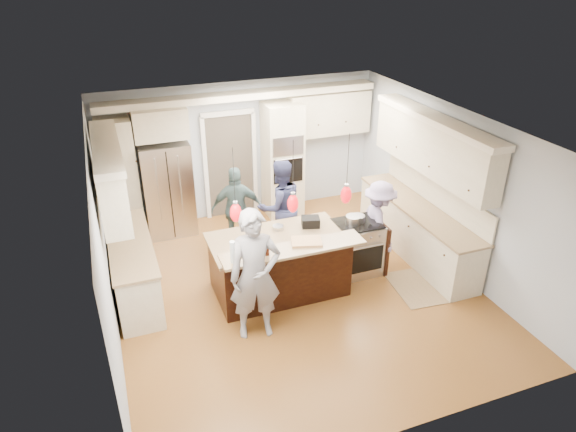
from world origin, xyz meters
name	(u,v)px	position (x,y,z in m)	size (l,w,h in m)	color
ground_plane	(296,289)	(0.00, 0.00, 0.00)	(6.00, 6.00, 0.00)	olive
room_shell	(296,185)	(0.00, 0.00, 1.82)	(5.54, 6.04, 2.72)	#B2BCC6
refrigerator	(168,189)	(-1.55, 2.64, 0.90)	(0.90, 0.70, 1.80)	#B7B7BC
oven_column	(283,160)	(0.75, 2.67, 1.15)	(0.72, 0.69, 2.30)	beige
back_upper_cabinets	(206,142)	(-0.75, 2.76, 1.67)	(5.30, 0.61, 2.54)	beige
right_counter_run	(422,199)	(2.44, 0.30, 1.06)	(0.64, 3.10, 2.51)	beige
left_cabinets	(125,235)	(-2.44, 0.80, 1.06)	(0.64, 2.30, 2.51)	beige
kitchen_island	(279,264)	(-0.25, 0.07, 0.49)	(2.10, 1.46, 1.12)	black
island_range	(357,247)	(1.16, 0.15, 0.46)	(0.82, 0.71, 0.92)	#B7B7BC
pendant_lights	(293,203)	(-0.25, -0.51, 1.80)	(1.75, 0.15, 1.03)	black
person_bar_end	(255,275)	(-0.90, -0.80, 0.96)	(0.70, 0.46, 1.93)	gray
person_far_left	(280,207)	(0.19, 1.25, 0.86)	(0.84, 0.65, 1.73)	navy
person_far_right	(237,209)	(-0.50, 1.60, 0.78)	(0.91, 0.38, 1.56)	#476263
person_range_side	(378,224)	(1.60, 0.27, 0.76)	(0.98, 0.56, 1.51)	#9F8EC0
floor_rug	(416,287)	(1.84, -0.66, 0.01)	(0.70, 1.03, 0.01)	#947551
water_bottle	(233,252)	(-1.15, -0.61, 1.28)	(0.08, 0.08, 0.32)	silver
beer_bottle_a	(264,244)	(-0.67, -0.53, 1.26)	(0.07, 0.07, 0.27)	#41180B
beer_bottle_b	(267,247)	(-0.66, -0.59, 1.25)	(0.06, 0.06, 0.26)	#41180B
beer_bottle_c	(253,248)	(-0.85, -0.55, 1.24)	(0.06, 0.06, 0.24)	#41180B
drink_can	(258,249)	(-0.76, -0.50, 1.18)	(0.07, 0.07, 0.13)	#B7B7BC
cutting_board	(307,241)	(-0.02, -0.47, 1.14)	(0.43, 0.31, 0.03)	tan
pot_large	(353,220)	(1.05, 0.14, 0.99)	(0.24, 0.24, 0.14)	#B7B7BC
pot_small	(358,219)	(1.15, 0.18, 0.98)	(0.23, 0.23, 0.11)	#B7B7BC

